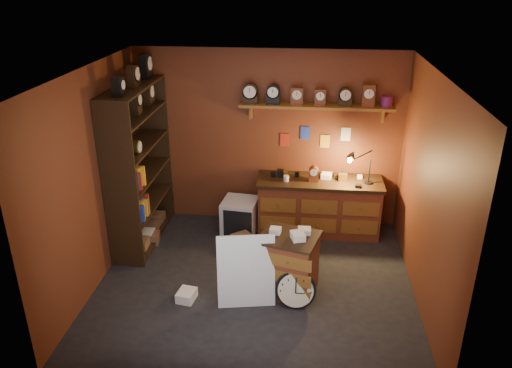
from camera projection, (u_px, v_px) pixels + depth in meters
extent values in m
plane|color=black|center=(255.00, 282.00, 6.46)|extent=(4.00, 4.00, 0.00)
cube|color=brown|center=(268.00, 139.00, 7.56)|extent=(4.00, 0.02, 2.70)
cube|color=brown|center=(233.00, 271.00, 4.28)|extent=(4.00, 0.02, 2.70)
cube|color=brown|center=(93.00, 180.00, 6.11)|extent=(0.02, 3.60, 2.70)
cube|color=brown|center=(428.00, 194.00, 5.73)|extent=(0.02, 3.60, 2.70)
cube|color=beige|center=(255.00, 73.00, 5.38)|extent=(4.00, 3.60, 0.02)
cube|color=brown|center=(316.00, 106.00, 7.13)|extent=(2.20, 0.30, 0.04)
cube|color=brown|center=(251.00, 111.00, 7.33)|extent=(0.04, 0.16, 0.20)
cube|color=brown|center=(382.00, 115.00, 7.15)|extent=(0.04, 0.16, 0.20)
cylinder|color=#B21419|center=(387.00, 101.00, 6.99)|extent=(0.16, 0.16, 0.15)
cube|color=#A32214|center=(278.00, 140.00, 7.53)|extent=(0.14, 0.01, 0.20)
cube|color=#1C329C|center=(298.00, 133.00, 7.46)|extent=(0.14, 0.01, 0.20)
cube|color=orange|center=(318.00, 141.00, 7.48)|extent=(0.14, 0.01, 0.20)
cube|color=silver|center=(338.00, 134.00, 7.40)|extent=(0.14, 0.01, 0.20)
cube|color=black|center=(124.00, 166.00, 7.08)|extent=(0.03, 1.60, 2.30)
cube|color=black|center=(120.00, 189.00, 6.35)|extent=(0.45, 0.03, 2.30)
cube|color=black|center=(156.00, 148.00, 7.77)|extent=(0.45, 0.03, 2.30)
cube|color=black|center=(146.00, 235.00, 7.50)|extent=(0.43, 1.54, 0.03)
cube|color=black|center=(143.00, 205.00, 7.30)|extent=(0.43, 1.54, 0.03)
cube|color=black|center=(141.00, 176.00, 7.12)|extent=(0.43, 1.54, 0.03)
cube|color=black|center=(138.00, 147.00, 6.94)|extent=(0.43, 1.54, 0.03)
cube|color=black|center=(135.00, 115.00, 6.76)|extent=(0.43, 1.54, 0.03)
cube|color=black|center=(132.00, 87.00, 6.61)|extent=(0.43, 1.54, 0.03)
cube|color=brown|center=(319.00, 207.00, 7.57)|extent=(1.79, 0.60, 0.80)
cube|color=black|center=(320.00, 181.00, 7.40)|extent=(1.85, 0.66, 0.05)
cube|color=brown|center=(319.00, 216.00, 7.29)|extent=(1.71, 0.02, 0.52)
cylinder|color=black|center=(368.00, 183.00, 7.27)|extent=(0.12, 0.12, 0.02)
cylinder|color=black|center=(369.00, 170.00, 7.20)|extent=(0.02, 0.02, 0.38)
cylinder|color=black|center=(363.00, 155.00, 7.09)|extent=(0.27, 0.09, 0.14)
cone|color=black|center=(353.00, 158.00, 7.09)|extent=(0.18, 0.14, 0.18)
cube|color=brown|center=(288.00, 265.00, 6.14)|extent=(0.77, 0.69, 0.75)
cube|color=black|center=(289.00, 237.00, 5.98)|extent=(0.82, 0.74, 0.03)
cube|color=brown|center=(287.00, 278.00, 5.89)|extent=(0.57, 0.17, 0.64)
cylinder|color=black|center=(296.00, 290.00, 5.91)|extent=(0.48, 0.16, 0.48)
cylinder|color=beige|center=(296.00, 291.00, 5.88)|extent=(0.42, 0.10, 0.42)
cube|color=black|center=(296.00, 287.00, 5.84)|extent=(0.01, 0.04, 0.15)
cube|color=black|center=(300.00, 293.00, 5.88)|extent=(0.11, 0.01, 0.01)
cube|color=silver|center=(246.00, 302.00, 6.07)|extent=(0.71, 0.31, 0.91)
cube|color=silver|center=(240.00, 216.00, 7.59)|extent=(0.56, 0.56, 0.53)
cube|color=black|center=(238.00, 224.00, 7.35)|extent=(0.43, 0.07, 0.42)
cube|color=brown|center=(150.00, 238.00, 7.35)|extent=(0.29, 0.26, 0.16)
cube|color=white|center=(187.00, 295.00, 6.10)|extent=(0.24, 0.27, 0.12)
cube|color=brown|center=(242.00, 241.00, 7.21)|extent=(0.36, 0.35, 0.21)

